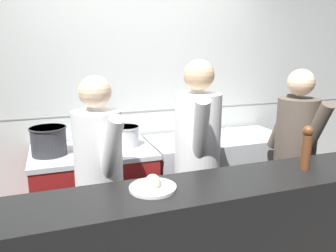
% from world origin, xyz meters
% --- Properties ---
extents(wall_back_tiled, '(8.00, 0.06, 2.60)m').
position_xyz_m(wall_back_tiled, '(0.00, 1.43, 1.30)').
color(wall_back_tiled, silver).
rests_on(wall_back_tiled, ground_plane).
extents(oven_range, '(1.05, 0.71, 0.91)m').
position_xyz_m(oven_range, '(-0.53, 1.02, 0.46)').
color(oven_range, maroon).
rests_on(oven_range, ground_plane).
extents(prep_counter, '(1.39, 0.65, 0.91)m').
position_xyz_m(prep_counter, '(0.71, 1.02, 0.45)').
color(prep_counter, '#B7BABF').
rests_on(prep_counter, ground_plane).
extents(stock_pot, '(0.30, 0.30, 0.24)m').
position_xyz_m(stock_pot, '(-0.88, 1.00, 1.03)').
color(stock_pot, '#2D2D33').
rests_on(stock_pot, oven_range).
extents(sauce_pot, '(0.28, 0.28, 0.21)m').
position_xyz_m(sauce_pot, '(-0.55, 1.06, 1.02)').
color(sauce_pot, '#B7BABF').
rests_on(sauce_pot, oven_range).
extents(braising_pot, '(0.24, 0.24, 0.18)m').
position_xyz_m(braising_pot, '(-0.22, 1.04, 1.01)').
color(braising_pot, '#B7BABF').
rests_on(braising_pot, oven_range).
extents(mixing_bowl_steel, '(0.23, 0.23, 0.08)m').
position_xyz_m(mixing_bowl_steel, '(0.86, 1.10, 0.95)').
color(mixing_bowl_steel, '#B7BABF').
rests_on(mixing_bowl_steel, prep_counter).
extents(chefs_knife, '(0.33, 0.24, 0.02)m').
position_xyz_m(chefs_knife, '(0.34, 0.85, 0.91)').
color(chefs_knife, '#B7BABF').
rests_on(chefs_knife, prep_counter).
extents(plated_dish_main, '(0.27, 0.27, 0.09)m').
position_xyz_m(plated_dish_main, '(-0.34, -0.15, 1.02)').
color(plated_dish_main, white).
rests_on(plated_dish_main, pass_counter).
extents(pepper_mill, '(0.07, 0.07, 0.29)m').
position_xyz_m(pepper_mill, '(0.70, -0.17, 1.15)').
color(pepper_mill, brown).
rests_on(pepper_mill, pass_counter).
extents(chef_head_cook, '(0.40, 0.70, 1.61)m').
position_xyz_m(chef_head_cook, '(-0.56, 0.37, 0.89)').
color(chef_head_cook, black).
rests_on(chef_head_cook, ground_plane).
extents(chef_sous, '(0.44, 0.73, 1.70)m').
position_xyz_m(chef_sous, '(0.18, 0.38, 0.94)').
color(chef_sous, black).
rests_on(chef_sous, ground_plane).
extents(chef_line, '(0.34, 0.71, 1.62)m').
position_xyz_m(chef_line, '(1.04, 0.31, 0.90)').
color(chef_line, black).
rests_on(chef_line, ground_plane).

